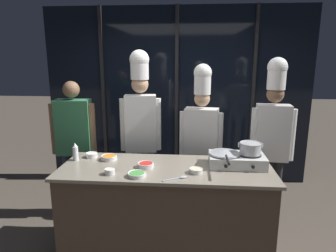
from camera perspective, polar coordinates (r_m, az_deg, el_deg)
ground_plane at (r=3.35m, az=-0.38°, el=-22.63°), size 24.00×24.00×0.00m
window_wall_back at (r=4.67m, az=1.67°, el=5.55°), size 4.06×0.09×2.70m
demo_counter at (r=3.11m, az=-0.39°, el=-15.73°), size 2.05×0.77×0.92m
portable_stove at (r=3.01m, az=12.96°, el=-6.33°), size 0.53×0.34×0.12m
frying_pan at (r=2.96m, az=10.70°, el=-4.84°), size 0.31×0.54×0.04m
stock_pot at (r=2.99m, az=15.41°, el=-4.07°), size 0.23×0.21×0.12m
squeeze_bottle_clear at (r=3.22m, az=-17.22°, el=-4.76°), size 0.06×0.06×0.19m
prep_bowl_scallions at (r=2.71m, az=-5.94°, el=-9.12°), size 0.17×0.17×0.04m
prep_bowl_garlic at (r=2.79m, az=-11.05°, el=-8.45°), size 0.10×0.10×0.05m
prep_bowl_noodles at (r=2.78m, az=5.35°, el=-8.42°), size 0.12×0.12×0.04m
prep_bowl_bell_pepper at (r=2.91m, az=-4.26°, el=-7.39°), size 0.16×0.16×0.05m
prep_bowl_carrots at (r=3.17m, az=-11.17°, el=-5.86°), size 0.17×0.17×0.05m
prep_bowl_rice at (r=3.28m, az=-14.34°, el=-5.32°), size 0.12×0.12×0.05m
serving_spoon_slotted at (r=2.66m, az=2.24°, el=-9.80°), size 0.21×0.14×0.02m
person_guest at (r=3.76m, az=-17.40°, el=-1.90°), size 0.53×0.24×1.69m
chef_head at (r=3.58m, az=-5.25°, el=1.60°), size 0.48×0.24×2.04m
chef_sous at (r=3.54m, az=6.35°, el=-0.99°), size 0.50×0.25×1.88m
chef_line at (r=3.59m, az=19.31°, el=-0.32°), size 0.49×0.22×1.96m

